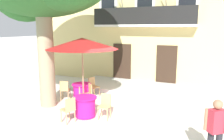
# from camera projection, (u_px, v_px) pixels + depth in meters

# --- Properties ---
(ground_plane) EXTENTS (120.00, 120.00, 0.00)m
(ground_plane) POSITION_uv_depth(u_px,v_px,m) (126.00, 118.00, 8.31)
(ground_plane) COLOR silver
(building_facade) EXTENTS (13.00, 5.09, 7.50)m
(building_facade) POSITION_uv_depth(u_px,v_px,m) (154.00, 19.00, 14.21)
(building_facade) COLOR #DBC67F
(building_facade) RESTS_ON ground
(entrance_step_platform) EXTENTS (6.20, 2.68, 0.25)m
(entrance_step_platform) POSITION_uv_depth(u_px,v_px,m) (135.00, 88.00, 11.92)
(entrance_step_platform) COLOR silver
(entrance_step_platform) RESTS_ON ground
(cafe_table_near_tree) EXTENTS (0.86, 0.86, 0.76)m
(cafe_table_near_tree) POSITION_uv_depth(u_px,v_px,m) (82.00, 92.00, 10.25)
(cafe_table_near_tree) COLOR #DB1984
(cafe_table_near_tree) RESTS_ON ground
(cafe_chair_near_tree_0) EXTENTS (0.57, 0.57, 0.91)m
(cafe_chair_near_tree_0) POSITION_uv_depth(u_px,v_px,m) (88.00, 93.00, 9.58)
(cafe_chair_near_tree_0) COLOR tan
(cafe_chair_near_tree_0) RESTS_ON ground
(cafe_chair_near_tree_1) EXTENTS (0.51, 0.51, 0.91)m
(cafe_chair_near_tree_1) POSITION_uv_depth(u_px,v_px,m) (93.00, 85.00, 10.81)
(cafe_chair_near_tree_1) COLOR tan
(cafe_chair_near_tree_1) RESTS_ON ground
(cafe_chair_near_tree_2) EXTENTS (0.52, 0.52, 0.91)m
(cafe_chair_near_tree_2) POSITION_uv_depth(u_px,v_px,m) (65.00, 89.00, 10.20)
(cafe_chair_near_tree_2) COLOR tan
(cafe_chair_near_tree_2) RESTS_ON ground
(cafe_table_middle) EXTENTS (0.86, 0.86, 0.76)m
(cafe_table_middle) POSITION_uv_depth(u_px,v_px,m) (85.00, 106.00, 8.34)
(cafe_table_middle) COLOR #DB1984
(cafe_table_middle) RESTS_ON ground
(cafe_chair_middle_0) EXTENTS (0.44, 0.44, 0.91)m
(cafe_chair_middle_0) POSITION_uv_depth(u_px,v_px,m) (105.00, 104.00, 8.15)
(cafe_chair_middle_0) COLOR tan
(cafe_chair_middle_0) RESTS_ON ground
(cafe_chair_middle_1) EXTENTS (0.56, 0.56, 0.91)m
(cafe_chair_middle_1) POSITION_uv_depth(u_px,v_px,m) (82.00, 97.00, 9.03)
(cafe_chair_middle_1) COLOR tan
(cafe_chair_middle_1) RESTS_ON ground
(cafe_chair_middle_2) EXTENTS (0.52, 0.52, 0.91)m
(cafe_chair_middle_2) POSITION_uv_depth(u_px,v_px,m) (69.00, 108.00, 7.75)
(cafe_chair_middle_2) COLOR tan
(cafe_chair_middle_2) RESTS_ON ground
(cafe_umbrella) EXTENTS (2.90, 2.90, 2.85)m
(cafe_umbrella) POSITION_uv_depth(u_px,v_px,m) (82.00, 44.00, 9.06)
(cafe_umbrella) COLOR #997A56
(cafe_umbrella) RESTS_ON ground
(pedestrian_near_entrance) EXTENTS (0.53, 0.39, 1.66)m
(pedestrian_near_entrance) POSITION_uv_depth(u_px,v_px,m) (216.00, 129.00, 5.25)
(pedestrian_near_entrance) COLOR #232328
(pedestrian_near_entrance) RESTS_ON ground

